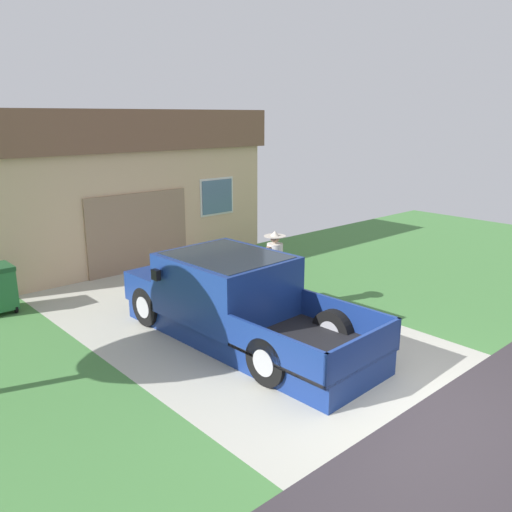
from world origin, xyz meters
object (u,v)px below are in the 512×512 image
Objects in this scene: pickup_truck at (231,300)px; person_with_hat at (275,266)px; handbag at (286,306)px; house_with_garage at (83,180)px.

pickup_truck is 1.64m from person_with_hat.
handbag is 0.05× the size of house_with_garage.
person_with_hat is at bearing 117.42° from handbag.
handbag is at bearing 3.69° from pickup_truck.
person_with_hat is at bearing 12.61° from pickup_truck.
house_with_garage is at bearing 94.18° from handbag.
house_with_garage reaches higher than pickup_truck.
person_with_hat is 8.28m from house_with_garage.
pickup_truck is 8.79m from house_with_garage.
house_with_garage reaches higher than person_with_hat.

